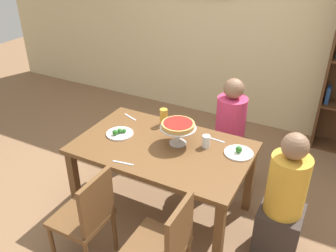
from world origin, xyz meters
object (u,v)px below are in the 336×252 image
object	(u,v)px
diner_far_right	(229,138)
chair_near_right	(165,244)
beer_glass_amber_tall	(164,117)
salad_plate_near_diner	(239,152)
cutlery_knife_near	(123,163)
water_glass_clear_near	(206,141)
chair_near_left	(87,215)
salad_plate_far_diner	(119,133)
diner_head_east	(283,206)
cutlery_fork_near	(130,117)
cutlery_fork_far	(216,140)
dining_table	(163,155)
deep_dish_pizza_stand	(178,127)

from	to	relation	value
diner_far_right	chair_near_right	world-z (taller)	diner_far_right
beer_glass_amber_tall	salad_plate_near_diner	bearing A→B (deg)	-10.77
chair_near_right	salad_plate_near_diner	bearing A→B (deg)	-11.76
chair_near_right	cutlery_knife_near	world-z (taller)	chair_near_right
water_glass_clear_near	chair_near_left	bearing A→B (deg)	-121.09
chair_near_right	salad_plate_far_diner	size ratio (longest dim) A/B	3.50
diner_head_east	salad_plate_near_diner	xyz separation A→B (m)	(-0.45, 0.18, 0.26)
chair_near_left	salad_plate_far_diner	bearing A→B (deg)	15.33
cutlery_fork_near	cutlery_fork_far	distance (m)	0.91
salad_plate_near_diner	cutlery_fork_near	size ratio (longest dim) A/B	1.36
diner_head_east	diner_far_right	bearing A→B (deg)	-47.46
dining_table	chair_near_right	world-z (taller)	chair_near_right
diner_far_right	diner_head_east	distance (m)	1.06
diner_far_right	deep_dish_pizza_stand	world-z (taller)	diner_far_right
cutlery_knife_near	chair_near_left	bearing A→B (deg)	-109.19
salad_plate_far_diner	water_glass_clear_near	size ratio (longest dim) A/B	2.24
diner_head_east	beer_glass_amber_tall	distance (m)	1.33
water_glass_clear_near	cutlery_fork_near	xyz separation A→B (m)	(-0.88, 0.16, -0.05)
water_glass_clear_near	cutlery_fork_near	bearing A→B (deg)	169.97
diner_head_east	salad_plate_far_diner	size ratio (longest dim) A/B	4.63
cutlery_fork_near	dining_table	bearing A→B (deg)	170.99
chair_near_right	beer_glass_amber_tall	distance (m)	1.30
chair_near_right	beer_glass_amber_tall	bearing A→B (deg)	28.61
cutlery_fork_near	cutlery_fork_far	bearing A→B (deg)	-159.17
dining_table	cutlery_knife_near	xyz separation A→B (m)	(-0.16, -0.38, 0.09)
diner_head_east	cutlery_fork_far	bearing A→B (deg)	-23.29
chair_near_right	cutlery_fork_near	world-z (taller)	chair_near_right
deep_dish_pizza_stand	salad_plate_near_diner	world-z (taller)	deep_dish_pizza_stand
water_glass_clear_near	cutlery_fork_far	size ratio (longest dim) A/B	0.62
dining_table	deep_dish_pizza_stand	bearing A→B (deg)	44.89
cutlery_knife_near	cutlery_fork_far	bearing A→B (deg)	43.06
salad_plate_far_diner	dining_table	bearing A→B (deg)	1.37
diner_far_right	cutlery_knife_near	world-z (taller)	diner_far_right
diner_far_right	chair_near_left	bearing A→B (deg)	-20.38
water_glass_clear_near	salad_plate_far_diner	bearing A→B (deg)	-167.51
chair_near_right	water_glass_clear_near	world-z (taller)	chair_near_right
diner_far_right	cutlery_fork_near	size ratio (longest dim) A/B	6.39
salad_plate_near_diner	cutlery_fork_far	distance (m)	0.28
deep_dish_pizza_stand	cutlery_fork_near	world-z (taller)	deep_dish_pizza_stand
deep_dish_pizza_stand	cutlery_fork_far	xyz separation A→B (m)	(0.27, 0.21, -0.17)
deep_dish_pizza_stand	cutlery_knife_near	distance (m)	0.57
water_glass_clear_near	salad_plate_near_diner	bearing A→B (deg)	5.60
deep_dish_pizza_stand	cutlery_knife_near	xyz separation A→B (m)	(-0.26, -0.47, -0.17)
salad_plate_far_diner	cutlery_fork_far	world-z (taller)	salad_plate_far_diner
salad_plate_near_diner	salad_plate_far_diner	world-z (taller)	salad_plate_near_diner
diner_head_east	chair_near_right	bearing A→B (deg)	49.97
chair_near_right	deep_dish_pizza_stand	size ratio (longest dim) A/B	2.75
cutlery_fork_near	diner_far_right	bearing A→B (deg)	-130.68
chair_near_right	salad_plate_near_diner	size ratio (longest dim) A/B	3.55
salad_plate_near_diner	beer_glass_amber_tall	bearing A→B (deg)	169.23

